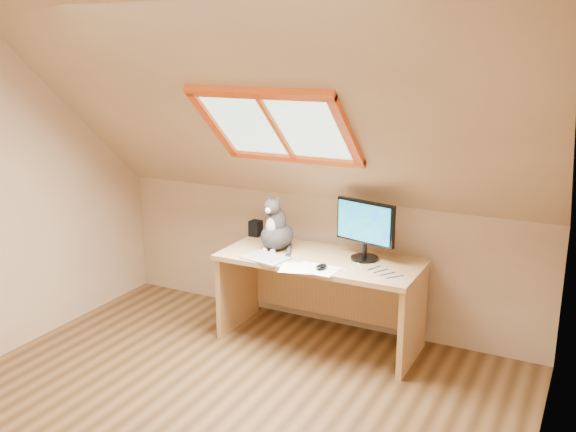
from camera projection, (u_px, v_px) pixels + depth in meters
The scene contains 9 objects.
room_shell at pixel (171, 191), 3.18m from camera, with size 3.52×3.52×2.41m.
desk at pixel (324, 282), 4.68m from camera, with size 1.45×0.63×0.66m.
monitor at pixel (365, 226), 4.46m from camera, with size 0.46×0.19×0.42m.
cat at pixel (276, 229), 4.71m from camera, with size 0.25×0.30×0.43m.
desk_speaker at pixel (256, 228), 5.07m from camera, with size 0.09×0.09×0.12m, color black.
graphics_tablet at pixel (266, 258), 4.54m from camera, with size 0.31×0.22×0.01m, color #B2B2B7.
mouse at pixel (321, 267), 4.33m from camera, with size 0.06×0.11×0.03m, color black.
papers at pixel (302, 267), 4.36m from camera, with size 0.33×0.27×0.00m.
cables at pixel (370, 271), 4.29m from camera, with size 0.51×0.26×0.01m.
Camera 1 is at (1.92, -2.59, 2.14)m, focal length 40.00 mm.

